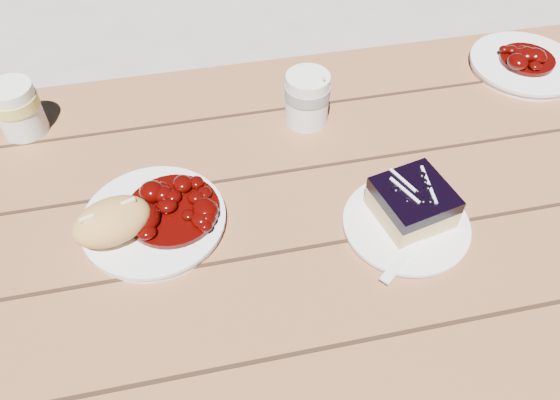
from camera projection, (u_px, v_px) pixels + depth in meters
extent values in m
cube|color=brown|center=(219.00, 230.00, 0.86)|extent=(2.00, 0.80, 0.05)
cube|color=brown|center=(539.00, 171.00, 1.47)|extent=(0.07, 0.07, 0.70)
cube|color=brown|center=(196.00, 111.00, 1.49)|extent=(1.80, 0.25, 0.04)
cube|color=brown|center=(450.00, 133.00, 1.78)|extent=(0.06, 0.06, 0.42)
cylinder|color=white|center=(154.00, 221.00, 0.83)|extent=(0.21, 0.21, 0.02)
ellipsoid|color=tan|center=(112.00, 222.00, 0.78)|extent=(0.13, 0.11, 0.06)
cylinder|color=white|center=(406.00, 225.00, 0.83)|extent=(0.19, 0.19, 0.01)
cube|color=#D5B474|center=(411.00, 207.00, 0.82)|extent=(0.12, 0.12, 0.03)
cube|color=black|center=(415.00, 195.00, 0.80)|extent=(0.12, 0.12, 0.02)
cylinder|color=white|center=(307.00, 99.00, 0.96)|extent=(0.08, 0.08, 0.10)
cylinder|color=white|center=(525.00, 65.00, 1.10)|extent=(0.21, 0.21, 0.02)
cylinder|color=white|center=(18.00, 109.00, 0.94)|extent=(0.08, 0.08, 0.10)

